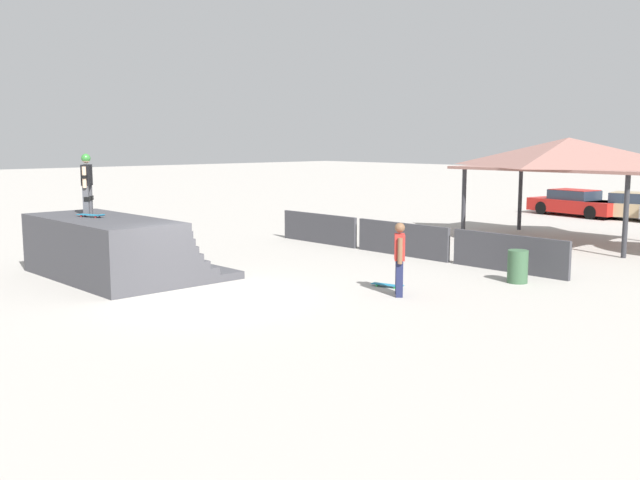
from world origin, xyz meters
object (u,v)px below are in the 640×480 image
(skater_on_deck, at_px, (87,180))
(skateboard_on_ground, at_px, (388,285))
(skateboard_on_deck, at_px, (91,215))
(parked_car_tan, at_px, (636,207))
(bystander_walking, at_px, (399,255))
(parked_car_red, at_px, (575,203))
(trash_bin, at_px, (518,267))

(skater_on_deck, bearing_deg, skateboard_on_ground, 71.45)
(skateboard_on_deck, height_order, parked_car_tan, skateboard_on_deck)
(skateboard_on_deck, relative_size, parked_car_tan, 0.19)
(skater_on_deck, distance_m, parked_car_tan, 24.89)
(bystander_walking, bearing_deg, skater_on_deck, 74.32)
(parked_car_red, height_order, parked_car_tan, same)
(bystander_walking, distance_m, parked_car_red, 20.97)
(bystander_walking, relative_size, parked_car_tan, 0.38)
(skateboard_on_deck, height_order, parked_car_red, skateboard_on_deck)
(skater_on_deck, relative_size, parked_car_tan, 0.36)
(skater_on_deck, relative_size, skateboard_on_deck, 1.96)
(skateboard_on_deck, xyz_separation_m, parked_car_red, (1.17, 24.33, -1.07))
(skateboard_on_deck, xyz_separation_m, bystander_walking, (7.14, 4.24, -0.71))
(parked_car_tan, bearing_deg, skateboard_on_ground, -94.51)
(skater_on_deck, bearing_deg, trash_bin, 78.29)
(skateboard_on_deck, distance_m, bystander_walking, 8.34)
(skater_on_deck, xyz_separation_m, skateboard_on_deck, (0.64, -0.22, -0.90))
(bystander_walking, bearing_deg, trash_bin, -60.86)
(bystander_walking, height_order, trash_bin, bystander_walking)
(skateboard_on_ground, height_order, trash_bin, trash_bin)
(skateboard_on_deck, height_order, skateboard_on_ground, skateboard_on_deck)
(skateboard_on_deck, bearing_deg, parked_car_red, 66.96)
(trash_bin, distance_m, parked_car_tan, 17.47)
(bystander_walking, height_order, parked_car_red, bystander_walking)
(parked_car_tan, bearing_deg, trash_bin, -87.24)
(parked_car_tan, bearing_deg, bystander_walking, -92.48)
(bystander_walking, xyz_separation_m, parked_car_tan, (-3.12, 20.35, -0.36))
(skateboard_on_ground, bearing_deg, skater_on_deck, -160.09)
(trash_bin, bearing_deg, bystander_walking, -107.87)
(skateboard_on_deck, relative_size, bystander_walking, 0.49)
(skateboard_on_deck, bearing_deg, parked_car_tan, 60.41)
(skateboard_on_deck, bearing_deg, skater_on_deck, 140.89)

